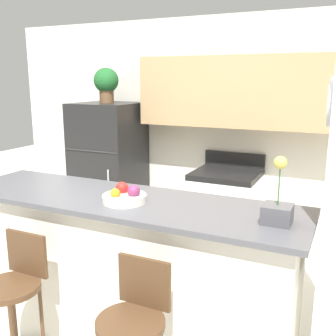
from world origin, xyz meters
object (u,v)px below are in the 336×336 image
refrigerator (109,170)px  fruit_bowl (125,196)px  potted_plant_on_fridge (106,83)px  bar_stool_right (134,322)px  bar_stool_left (15,287)px  stove_range (225,212)px  orchid_vase (278,208)px

refrigerator → fruit_bowl: 2.26m
potted_plant_on_fridge → refrigerator: bearing=-63.6°
potted_plant_on_fridge → bar_stool_right: bearing=-54.0°
bar_stool_left → fruit_bowl: 0.87m
stove_range → bar_stool_left: (-0.62, -2.35, 0.16)m
potted_plant_on_fridge → fruit_bowl: (1.32, -1.80, -0.70)m
stove_range → bar_stool_left: size_ratio=1.14×
refrigerator → bar_stool_right: 2.86m
bar_stool_left → fruit_bowl: fruit_bowl is taller
bar_stool_right → orchid_vase: 0.98m
potted_plant_on_fridge → fruit_bowl: 2.34m
stove_range → orchid_vase: (0.83, -1.81, 0.72)m
bar_stool_right → stove_range: bearing=95.4°
fruit_bowl → potted_plant_on_fridge: bearing=126.3°
bar_stool_left → potted_plant_on_fridge: 2.73m
potted_plant_on_fridge → fruit_bowl: potted_plant_on_fridge is taller
bar_stool_left → orchid_vase: orchid_vase is taller
stove_range → potted_plant_on_fridge: (-1.45, -0.05, 1.37)m
stove_range → potted_plant_on_fridge: potted_plant_on_fridge is taller
potted_plant_on_fridge → orchid_vase: 2.96m
bar_stool_right → potted_plant_on_fridge: potted_plant_on_fridge is taller
bar_stool_left → fruit_bowl: bearing=45.9°
bar_stool_right → fruit_bowl: bearing=124.9°
bar_stool_right → orchid_vase: size_ratio=2.48×
bar_stool_right → potted_plant_on_fridge: size_ratio=2.35×
refrigerator → bar_stool_left: refrigerator is taller
stove_range → bar_stool_left: 2.44m
bar_stool_left → orchid_vase: 1.64m
bar_stool_right → orchid_vase: bearing=41.5°
orchid_vase → fruit_bowl: orchid_vase is taller
orchid_vase → fruit_bowl: size_ratio=1.33×
bar_stool_right → potted_plant_on_fridge: (-1.68, 2.31, 1.21)m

